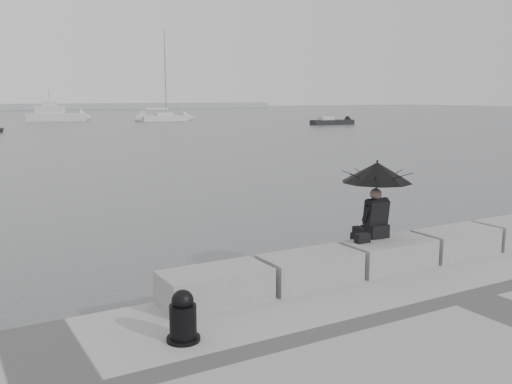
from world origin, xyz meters
TOP-DOWN VIEW (x-y plane):
  - ground at (0.00, 0.00)m, footprint 360.00×360.00m
  - stone_block_far_left at (-3.40, -0.45)m, footprint 1.60×0.80m
  - stone_block_left at (-1.70, -0.45)m, footprint 1.60×0.80m
  - stone_block_centre at (0.00, -0.45)m, footprint 1.60×0.80m
  - stone_block_right at (1.70, -0.45)m, footprint 1.60×0.80m
  - seated_person at (-0.05, -0.12)m, footprint 1.25×1.25m
  - bag at (-0.51, -0.32)m, footprint 0.25×0.15m
  - mooring_bollard at (-4.33, -1.46)m, footprint 0.42×0.42m
  - sailboat_right at (23.07, 70.85)m, footprint 6.73×2.42m
  - motor_cruiser at (9.47, 77.84)m, footprint 8.47×4.11m
  - small_motorboat at (37.47, 49.93)m, footprint 5.75×2.22m

SIDE VIEW (x-z plane):
  - ground at x=0.00m, z-range 0.00..0.00m
  - small_motorboat at x=37.47m, z-range -0.23..0.87m
  - sailboat_right at x=23.07m, z-range -5.91..6.99m
  - stone_block_far_left at x=-3.40m, z-range 0.50..1.00m
  - stone_block_left at x=-1.70m, z-range 0.50..1.00m
  - stone_block_centre at x=0.00m, z-range 0.50..1.00m
  - stone_block_right at x=1.70m, z-range 0.50..1.00m
  - mooring_bollard at x=-4.33m, z-range 0.45..1.11m
  - motor_cruiser at x=9.47m, z-range -1.36..3.14m
  - bag at x=-0.51m, z-range 1.00..1.16m
  - seated_person at x=-0.05m, z-range 1.33..2.72m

